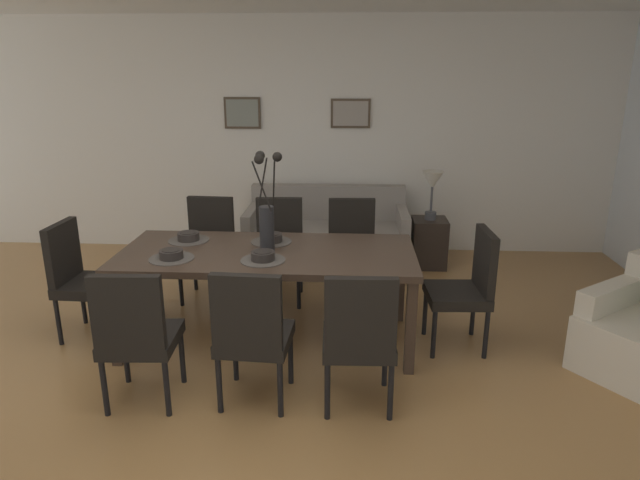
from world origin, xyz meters
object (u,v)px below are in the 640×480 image
object	(u,v)px
dining_chair_far_left	(252,331)
bowl_near_left	(171,253)
dining_chair_head_east	(468,284)
side_table	(429,243)
dining_table	(268,259)
bowl_far_left	(263,255)
dining_chair_near_left	(136,332)
dining_chair_near_right	(209,243)
centerpiece_vase	(267,214)
dining_chair_mid_right	(352,246)
dining_chair_head_west	(80,274)
table_lamp	(432,184)
dining_chair_mid_left	(359,335)
framed_picture_center	(351,113)
framed_picture_left	(242,113)
bowl_near_right	(188,236)
sofa	(327,238)
bowl_far_right	(271,237)
dining_chair_far_right	(279,244)

from	to	relation	value
dining_chair_far_left	bowl_near_left	xyz separation A→B (m)	(-0.68, 0.65, 0.27)
dining_chair_head_east	side_table	distance (m)	1.82
dining_table	bowl_far_left	world-z (taller)	bowl_far_left
dining_chair_near_left	dining_chair_near_right	bearing A→B (deg)	90.01
dining_chair_near_right	centerpiece_vase	xyz separation A→B (m)	(0.68, -0.87, 0.51)
dining_chair_mid_right	side_table	distance (m)	1.26
dining_chair_head_west	table_lamp	size ratio (longest dim) A/B	1.80
dining_chair_near_left	bowl_near_left	bearing A→B (deg)	88.59
dining_chair_near_right	dining_table	bearing A→B (deg)	-52.17
dining_table	dining_chair_near_left	xyz separation A→B (m)	(-0.68, -0.92, -0.16)
dining_chair_mid_left	dining_chair_near_right	bearing A→B (deg)	127.79
side_table	table_lamp	xyz separation A→B (m)	(0.00, 0.00, 0.63)
dining_table	dining_chair_head_east	bearing A→B (deg)	-0.28
dining_table	centerpiece_vase	size ratio (longest dim) A/B	2.99
dining_chair_near_right	bowl_near_left	bearing A→B (deg)	-89.09
dining_chair_far_left	bowl_near_left	size ratio (longest dim) A/B	5.41
dining_chair_near_left	bowl_near_left	size ratio (longest dim) A/B	5.41
dining_chair_head_west	dining_chair_head_east	distance (m)	2.98
table_lamp	framed_picture_center	world-z (taller)	framed_picture_center
dining_table	framed_picture_left	size ratio (longest dim) A/B	5.42
dining_chair_mid_left	bowl_near_right	xyz separation A→B (m)	(-1.34, 1.10, 0.27)
dining_chair_far_left	bowl_near_right	size ratio (longest dim) A/B	5.41
sofa	table_lamp	xyz separation A→B (m)	(1.09, -0.06, 0.61)
bowl_far_right	framed_picture_left	size ratio (longest dim) A/B	0.42
dining_chair_head_east	bowl_far_left	distance (m)	1.54
table_lamp	framed_picture_center	xyz separation A→B (m)	(-0.86, 0.54, 0.67)
dining_table	framed_picture_center	size ratio (longest dim) A/B	5.07
side_table	bowl_far_right	bearing A→B (deg)	-132.74
dining_chair_mid_left	table_lamp	size ratio (longest dim) A/B	1.80
dining_chair_head_west	sofa	size ratio (longest dim) A/B	0.54
dining_chair_head_east	framed_picture_left	bearing A→B (deg)	131.75
bowl_far_right	side_table	distance (m)	2.21
centerpiece_vase	bowl_far_right	size ratio (longest dim) A/B	4.32
dining_chair_near_left	dining_chair_near_right	distance (m)	1.79
dining_chair_near_right	sofa	size ratio (longest dim) A/B	0.54
dining_chair_head_east	table_lamp	world-z (taller)	table_lamp
bowl_near_left	framed_picture_left	distance (m)	2.68
dining_chair_far_left	bowl_near_right	distance (m)	1.31
centerpiece_vase	framed_picture_left	distance (m)	2.48
centerpiece_vase	side_table	size ratio (longest dim) A/B	1.41
dining_chair_head_west	framed_picture_left	bearing A→B (deg)	69.11
side_table	dining_chair_mid_right	bearing A→B (deg)	-131.72
bowl_far_left	framed_picture_center	world-z (taller)	framed_picture_center
dining_table	dining_chair_near_left	bearing A→B (deg)	-126.49
dining_chair_far_right	bowl_near_left	bearing A→B (deg)	-120.11
dining_chair_head_east	table_lamp	distance (m)	1.85
dining_chair_far_right	bowl_far_left	size ratio (longest dim) A/B	5.41
centerpiece_vase	bowl_near_left	distance (m)	0.74
dining_chair_far_right	dining_table	bearing A→B (deg)	-88.08
dining_chair_head_west	table_lamp	world-z (taller)	table_lamp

